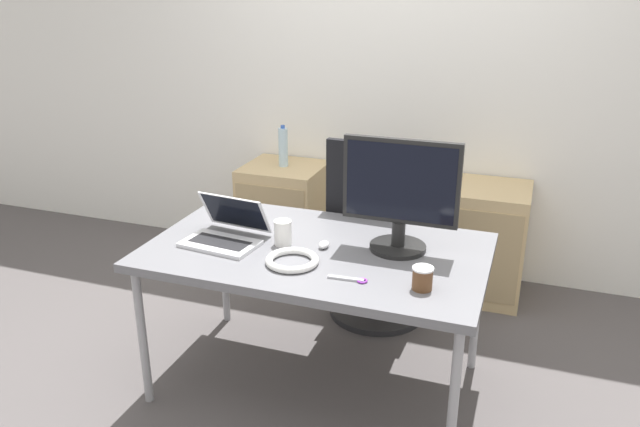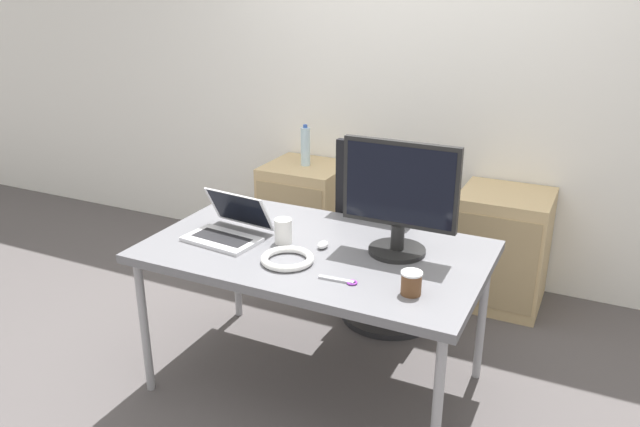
% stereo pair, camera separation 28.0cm
% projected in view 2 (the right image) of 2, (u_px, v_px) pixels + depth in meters
% --- Properties ---
extents(ground_plane, '(14.00, 14.00, 0.00)m').
position_uv_depth(ground_plane, '(316.00, 382.00, 3.07)').
color(ground_plane, '#514C4C').
extents(wall_back, '(10.00, 0.05, 2.60)m').
position_uv_depth(wall_back, '(422.00, 74.00, 3.88)').
color(wall_back, white).
rests_on(wall_back, ground_plane).
extents(desk, '(1.52, 0.90, 0.73)m').
position_uv_depth(desk, '(316.00, 257.00, 2.83)').
color(desk, slate).
rests_on(desk, ground_plane).
extents(office_chair, '(0.56, 0.57, 1.10)m').
position_uv_depth(office_chair, '(387.00, 255.00, 3.47)').
color(office_chair, '#232326').
rests_on(office_chair, ground_plane).
extents(cabinet_left, '(0.52, 0.49, 0.70)m').
position_uv_depth(cabinet_left, '(306.00, 214.00, 4.26)').
color(cabinet_left, tan).
rests_on(cabinet_left, ground_plane).
extents(cabinet_right, '(0.52, 0.49, 0.70)m').
position_uv_depth(cabinet_right, '(501.00, 248.00, 3.73)').
color(cabinet_right, tan).
rests_on(cabinet_right, ground_plane).
extents(water_bottle, '(0.06, 0.06, 0.27)m').
position_uv_depth(water_bottle, '(305.00, 146.00, 4.09)').
color(water_bottle, silver).
rests_on(water_bottle, cabinet_left).
extents(laptop_center, '(0.36, 0.34, 0.20)m').
position_uv_depth(laptop_center, '(228.00, 229.00, 2.91)').
color(laptop_center, silver).
rests_on(laptop_center, desk).
extents(monitor, '(0.51, 0.25, 0.51)m').
position_uv_depth(monitor, '(399.00, 198.00, 2.67)').
color(monitor, black).
rests_on(monitor, desk).
extents(mouse, '(0.04, 0.07, 0.03)m').
position_uv_depth(mouse, '(323.00, 245.00, 2.80)').
color(mouse, silver).
rests_on(mouse, desk).
extents(coffee_cup_white, '(0.08, 0.08, 0.12)m').
position_uv_depth(coffee_cup_white, '(283.00, 231.00, 2.85)').
color(coffee_cup_white, white).
rests_on(coffee_cup_white, desk).
extents(coffee_cup_brown, '(0.08, 0.08, 0.09)m').
position_uv_depth(coffee_cup_brown, '(411.00, 283.00, 2.39)').
color(coffee_cup_brown, brown).
rests_on(coffee_cup_brown, desk).
extents(cable_coil, '(0.23, 0.23, 0.03)m').
position_uv_depth(cable_coil, '(287.00, 259.00, 2.67)').
color(cable_coil, white).
rests_on(cable_coil, desk).
extents(scissors, '(0.17, 0.05, 0.01)m').
position_uv_depth(scissors, '(342.00, 281.00, 2.50)').
color(scissors, '#B2B2B7').
rests_on(scissors, desk).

